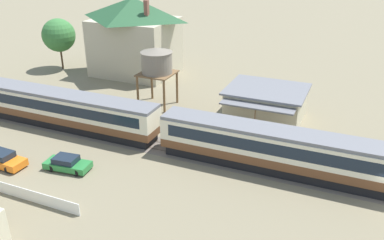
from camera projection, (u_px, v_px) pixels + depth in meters
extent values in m
cube|color=brown|center=(275.00, 157.00, 35.53)|extent=(21.08, 2.97, 0.80)
cube|color=beige|center=(277.00, 143.00, 34.97)|extent=(21.08, 2.97, 1.94)
cube|color=#192330|center=(277.00, 142.00, 34.93)|extent=(19.39, 3.01, 1.08)
cube|color=slate|center=(278.00, 132.00, 34.51)|extent=(21.08, 2.80, 0.30)
cube|color=black|center=(275.00, 165.00, 35.88)|extent=(20.23, 2.56, 0.88)
cylinder|color=black|center=(358.00, 187.00, 32.79)|extent=(0.90, 0.18, 0.90)
cylinder|color=black|center=(359.00, 178.00, 33.99)|extent=(0.90, 0.18, 0.90)
cylinder|color=black|center=(199.00, 154.00, 37.78)|extent=(0.90, 0.18, 0.90)
cylinder|color=black|center=(205.00, 147.00, 38.98)|extent=(0.90, 0.18, 0.90)
cube|color=brown|center=(68.00, 116.00, 43.59)|extent=(21.08, 2.97, 0.80)
cube|color=beige|center=(67.00, 105.00, 43.03)|extent=(21.08, 2.97, 1.94)
cube|color=#192330|center=(67.00, 104.00, 42.99)|extent=(19.39, 3.01, 1.08)
cube|color=slate|center=(65.00, 95.00, 42.57)|extent=(21.08, 2.80, 0.30)
cube|color=black|center=(69.00, 123.00, 43.94)|extent=(20.23, 2.56, 0.88)
cylinder|color=black|center=(121.00, 138.00, 40.84)|extent=(0.90, 0.18, 0.90)
cylinder|color=black|center=(128.00, 132.00, 42.05)|extent=(0.90, 0.18, 0.90)
cylinder|color=black|center=(15.00, 116.00, 45.84)|extent=(0.90, 0.18, 0.90)
cylinder|color=black|center=(25.00, 111.00, 47.04)|extent=(0.90, 0.18, 0.90)
cube|color=#665B51|center=(232.00, 161.00, 37.47)|extent=(142.27, 3.60, 0.01)
cube|color=#4C4238|center=(230.00, 165.00, 36.86)|extent=(142.27, 0.12, 0.04)
cube|color=#4C4238|center=(235.00, 157.00, 38.06)|extent=(142.27, 0.12, 0.04)
cube|color=beige|center=(266.00, 104.00, 45.67)|extent=(8.07, 6.73, 3.42)
cube|color=slate|center=(267.00, 89.00, 44.93)|extent=(8.71, 7.27, 0.20)
cube|color=slate|center=(257.00, 106.00, 41.64)|extent=(7.75, 1.60, 0.16)
cylinder|color=brown|center=(255.00, 122.00, 41.78)|extent=(0.14, 0.14, 2.94)
cube|color=#BCB293|center=(136.00, 47.00, 60.13)|extent=(11.35, 9.16, 8.13)
pyramid|color=#23512D|center=(133.00, 8.00, 57.83)|extent=(12.26, 9.89, 3.01)
cube|color=brown|center=(147.00, 10.00, 55.10)|extent=(0.56, 0.56, 2.71)
cylinder|color=brown|center=(177.00, 87.00, 49.94)|extent=(0.28, 0.28, 4.01)
cylinder|color=brown|center=(152.00, 84.00, 51.20)|extent=(0.28, 0.28, 4.01)
cylinder|color=brown|center=(164.00, 97.00, 47.00)|extent=(0.28, 0.28, 4.01)
cylinder|color=brown|center=(138.00, 93.00, 48.26)|extent=(0.28, 0.28, 4.01)
cube|color=brown|center=(157.00, 73.00, 48.24)|extent=(4.01, 4.01, 0.16)
cylinder|color=slate|center=(157.00, 62.00, 47.69)|extent=(3.63, 3.63, 2.52)
cone|color=slate|center=(156.00, 50.00, 47.07)|extent=(3.81, 3.81, 0.50)
cube|color=orange|center=(3.00, 161.00, 36.56)|extent=(4.37, 1.88, 0.65)
cube|color=#192330|center=(1.00, 155.00, 36.36)|extent=(2.20, 1.57, 0.55)
cylinder|color=black|center=(8.00, 170.00, 35.48)|extent=(0.62, 0.20, 0.62)
cylinder|color=black|center=(21.00, 162.00, 36.76)|extent=(0.62, 0.20, 0.62)
cylinder|color=black|center=(0.00, 156.00, 37.79)|extent=(0.62, 0.20, 0.62)
cube|color=#287A38|center=(68.00, 165.00, 35.98)|extent=(4.24, 2.18, 0.56)
cube|color=#192330|center=(66.00, 159.00, 35.80)|extent=(2.19, 1.71, 0.51)
cylinder|color=black|center=(76.00, 173.00, 35.04)|extent=(0.62, 0.20, 0.62)
cylinder|color=black|center=(85.00, 164.00, 36.38)|extent=(0.62, 0.20, 0.62)
cylinder|color=black|center=(51.00, 168.00, 35.70)|extent=(0.62, 0.20, 0.62)
cylinder|color=black|center=(61.00, 160.00, 37.05)|extent=(0.62, 0.20, 0.62)
cylinder|color=#4C3823|center=(62.00, 57.00, 63.08)|extent=(0.28, 0.28, 3.76)
sphere|color=#387538|center=(59.00, 35.00, 61.69)|extent=(5.01, 5.01, 5.01)
cylinder|color=brown|center=(122.00, 62.00, 59.49)|extent=(0.28, 0.28, 4.41)
sphere|color=#2D6633|center=(120.00, 39.00, 58.10)|extent=(3.91, 3.91, 3.91)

